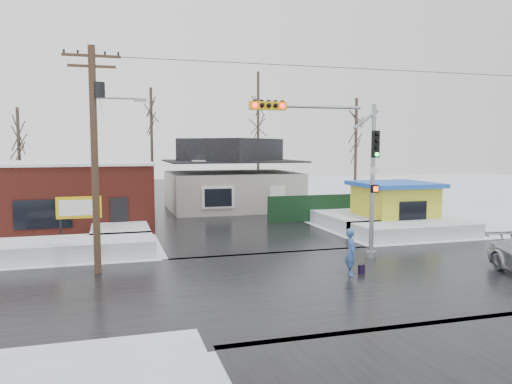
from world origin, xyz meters
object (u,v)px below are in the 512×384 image
object	(u,v)px
traffic_signal	(342,159)
utility_pole	(96,146)
marquee_sign	(79,209)
kiosk	(394,205)
pedestrian	(351,252)

from	to	relation	value
traffic_signal	utility_pole	xyz separation A→B (m)	(-10.36, 0.53, 0.57)
utility_pole	traffic_signal	bearing A→B (deg)	-2.95
traffic_signal	utility_pole	bearing A→B (deg)	177.05
traffic_signal	marquee_sign	size ratio (longest dim) A/B	2.75
traffic_signal	kiosk	xyz separation A→B (m)	(7.07, 7.03, -3.08)
utility_pole	pedestrian	xyz separation A→B (m)	(9.56, -3.12, -4.18)
kiosk	pedestrian	bearing A→B (deg)	-129.29
marquee_sign	pedestrian	size ratio (longest dim) A/B	1.37
utility_pole	pedestrian	size ratio (longest dim) A/B	4.83
utility_pole	pedestrian	distance (m)	10.89
utility_pole	kiosk	distance (m)	18.95
kiosk	pedestrian	distance (m)	12.43
marquee_sign	traffic_signal	bearing A→B (deg)	-29.72
utility_pole	marquee_sign	xyz separation A→B (m)	(-1.07, 5.99, -3.19)
traffic_signal	kiosk	bearing A→B (deg)	44.84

